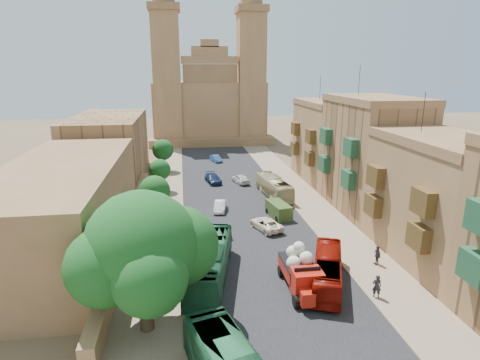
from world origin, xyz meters
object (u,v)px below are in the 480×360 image
object	(u,v)px
bus_cream_east	(274,187)
car_blue_b	(216,158)
bus_red_east	(328,270)
car_white_a	(220,206)
pedestrian_c	(377,255)
street_tree_d	(163,150)
ficus_tree	(143,251)
bus_green_north	(210,262)
car_dkblue	(213,178)
pedestrian_a	(377,286)
car_cream	(266,224)
street_tree_a	(146,232)
red_truck	(302,271)
church	(209,101)
car_blue_a	(222,231)
car_white_b	(241,179)
street_tree_b	(155,191)
olive_pickup	(279,210)
street_tree_c	(160,170)

from	to	relation	value
bus_cream_east	car_blue_b	bearing A→B (deg)	-82.05
bus_red_east	car_white_a	xyz separation A→B (m)	(-6.87, 18.74, -0.62)
pedestrian_c	street_tree_d	bearing A→B (deg)	-153.95
ficus_tree	bus_green_north	xyz separation A→B (m)	(4.58, 5.91, -4.12)
car_white_a	car_dkblue	world-z (taller)	car_dkblue
pedestrian_a	street_tree_d	bearing A→B (deg)	-52.33
car_cream	bus_cream_east	bearing A→B (deg)	-125.94
street_tree_a	red_truck	xyz separation A→B (m)	(12.13, -4.69, -2.04)
car_cream	car_blue_b	bearing A→B (deg)	-104.77
church	pedestrian_a	world-z (taller)	church
street_tree_d	car_dkblue	size ratio (longest dim) A/B	1.18
bus_cream_east	car_blue_a	world-z (taller)	bus_cream_east
ficus_tree	car_dkblue	world-z (taller)	ficus_tree
red_truck	car_blue_b	size ratio (longest dim) A/B	1.70
street_tree_a	pedestrian_c	world-z (taller)	street_tree_a
street_tree_a	red_truck	size ratio (longest dim) A/B	0.86
car_white_a	red_truck	bearing A→B (deg)	-66.82
street_tree_a	street_tree_d	xyz separation A→B (m)	(0.00, 36.00, 0.04)
street_tree_a	red_truck	bearing A→B (deg)	-21.15
car_white_b	pedestrian_c	distance (m)	29.23
street_tree_b	olive_pickup	world-z (taller)	street_tree_b
street_tree_b	car_blue_a	size ratio (longest dim) A/B	1.67
street_tree_c	bus_green_north	xyz separation A→B (m)	(5.17, -26.08, -1.57)
olive_pickup	pedestrian_c	distance (m)	14.25
street_tree_c	car_white_b	world-z (taller)	street_tree_c
street_tree_c	pedestrian_a	distance (m)	35.29
street_tree_d	church	bearing A→B (deg)	71.91
car_white_a	car_white_b	distance (m)	12.76
church	bus_red_east	distance (m)	71.43
ficus_tree	bus_red_east	xyz separation A→B (m)	(13.87, 3.80, -4.45)
church	street_tree_a	distance (m)	67.61
car_white_b	bus_red_east	bearing A→B (deg)	78.94
car_dkblue	car_blue_b	distance (m)	14.75
olive_pickup	bus_red_east	world-z (taller)	bus_red_east
pedestrian_a	car_blue_b	bearing A→B (deg)	-65.34
street_tree_b	street_tree_d	bearing A→B (deg)	90.00
bus_red_east	car_cream	distance (m)	12.35
church	car_cream	size ratio (longest dim) A/B	7.94
pedestrian_c	car_blue_b	bearing A→B (deg)	-168.46
car_cream	pedestrian_c	bearing A→B (deg)	111.75
street_tree_c	pedestrian_a	bearing A→B (deg)	-60.21
church	pedestrian_c	xyz separation A→B (m)	(10.05, -68.15, -8.62)
ficus_tree	car_blue_b	xyz separation A→B (m)	(8.91, 50.06, -5.08)
car_white_a	pedestrian_c	world-z (taller)	pedestrian_c
street_tree_a	bus_cream_east	distance (m)	24.89
car_white_a	car_white_b	bearing A→B (deg)	79.99
bus_cream_east	car_cream	distance (m)	12.02
bus_red_east	car_white_a	distance (m)	19.97
olive_pickup	car_cream	xyz separation A→B (m)	(-2.27, -3.60, -0.20)
red_truck	car_blue_a	size ratio (longest dim) A/B	1.94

